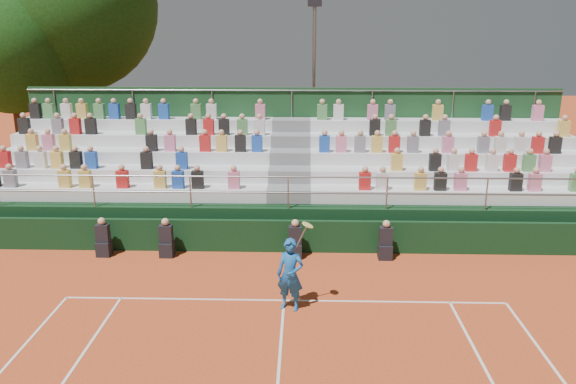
{
  "coord_description": "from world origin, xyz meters",
  "views": [
    {
      "loc": [
        0.46,
        -12.65,
        6.52
      ],
      "look_at": [
        0.0,
        3.5,
        1.8
      ],
      "focal_mm": 35.0,
      "sensor_mm": 36.0,
      "label": 1
    }
  ],
  "objects_px": {
    "floodlight_mast": "(314,76)",
    "tennis_player": "(290,274)",
    "tree_west": "(9,40)",
    "tree_east": "(69,4)"
  },
  "relations": [
    {
      "from": "floodlight_mast",
      "to": "tennis_player",
      "type": "bearing_deg",
      "value": -93.23
    },
    {
      "from": "tennis_player",
      "to": "tree_west",
      "type": "height_order",
      "value": "tree_west"
    },
    {
      "from": "tree_east",
      "to": "floodlight_mast",
      "type": "relative_size",
      "value": 1.49
    },
    {
      "from": "tennis_player",
      "to": "tree_east",
      "type": "xyz_separation_m",
      "value": [
        -10.44,
        14.34,
        6.67
      ]
    },
    {
      "from": "tree_west",
      "to": "floodlight_mast",
      "type": "xyz_separation_m",
      "value": [
        13.26,
        0.04,
        -1.5
      ]
    },
    {
      "from": "tennis_player",
      "to": "floodlight_mast",
      "type": "distance_m",
      "value": 13.22
    },
    {
      "from": "tree_west",
      "to": "floodlight_mast",
      "type": "bearing_deg",
      "value": 0.19
    },
    {
      "from": "tennis_player",
      "to": "tree_west",
      "type": "bearing_deg",
      "value": 134.78
    },
    {
      "from": "tree_west",
      "to": "floodlight_mast",
      "type": "distance_m",
      "value": 13.35
    },
    {
      "from": "tennis_player",
      "to": "floodlight_mast",
      "type": "relative_size",
      "value": 0.29
    }
  ]
}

